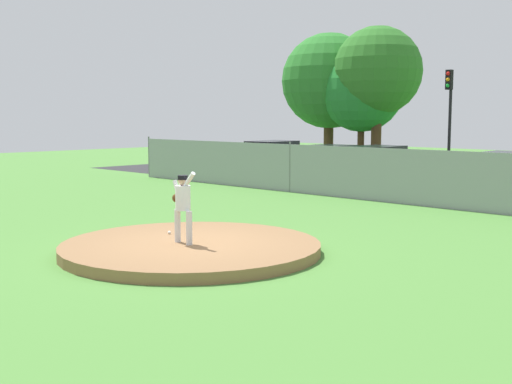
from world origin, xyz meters
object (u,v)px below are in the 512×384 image
Objects in this scene: pitcher_youth at (183,202)px; parked_car_white at (326,163)px; parked_car_silver at (504,176)px; parked_car_charcoal at (376,167)px; parked_car_burgundy at (272,159)px; traffic_light_near at (449,105)px; baseball at (169,232)px; traffic_cone_orange at (485,181)px.

pitcher_youth is 0.33× the size of parked_car_white.
parked_car_white is 1.13× the size of parked_car_silver.
pitcher_youth is at bearing -71.18° from parked_car_charcoal.
traffic_light_near reaches higher than parked_car_burgundy.
parked_car_burgundy is 12.02m from parked_car_silver.
parked_car_white is at bearing 2.59° from parked_car_burgundy.
pitcher_youth is 0.36× the size of parked_car_burgundy.
parked_car_charcoal is at bearing -98.67° from traffic_light_near.
parked_car_burgundy is 1.04× the size of parked_car_silver.
traffic_light_near is (-3.13, 18.77, 3.15)m from baseball.
traffic_light_near is (-4.83, 4.84, 2.65)m from parked_car_silver.
traffic_light_near is at bearing 143.30° from traffic_cone_orange.
parked_car_charcoal is 4.47m from traffic_cone_orange.
parked_car_burgundy is 0.87× the size of traffic_light_near.
parked_car_white is 3.27m from parked_car_charcoal.
parked_car_charcoal is 8.22× the size of traffic_cone_orange.
parked_car_charcoal is (-3.85, 14.01, 0.53)m from baseball.
parked_car_white is (-8.14, 15.16, -0.36)m from pitcher_youth.
traffic_cone_orange is at bearing 94.57° from pitcher_youth.
traffic_cone_orange is (3.57, 2.63, -0.54)m from parked_car_charcoal.
parked_car_burgundy is 10.26m from traffic_cone_orange.
parked_car_silver is at bearing -53.89° from traffic_cone_orange.
pitcher_youth reaches higher than parked_car_silver.
baseball is at bearing -80.54° from traffic_light_near.
parked_car_silver is 3.40m from traffic_cone_orange.
parked_car_white is at bearing 118.24° from pitcher_youth.
parked_car_silver is 0.84× the size of traffic_light_near.
baseball is 0.02× the size of parked_car_burgundy.
parked_car_white reaches higher than traffic_cone_orange.
parked_car_charcoal reaches higher than traffic_cone_orange.
baseball is 17.82m from parked_car_burgundy.
pitcher_youth reaches higher than parked_car_burgundy.
parked_car_white is at bearing 168.33° from parked_car_charcoal.
parked_car_burgundy is 8.73m from traffic_light_near.
traffic_light_near is (7.18, 4.24, 2.61)m from parked_car_burgundy.
parked_car_charcoal is at bearing 105.37° from baseball.
traffic_cone_orange is at bearing 36.39° from parked_car_charcoal.
traffic_light_near reaches higher than traffic_cone_orange.
parked_car_burgundy is at bearing -149.41° from traffic_light_near.
parked_car_charcoal is 1.07× the size of parked_car_silver.
baseball is 14.04m from parked_car_silver.
parked_car_white is 1.05× the size of parked_car_charcoal.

